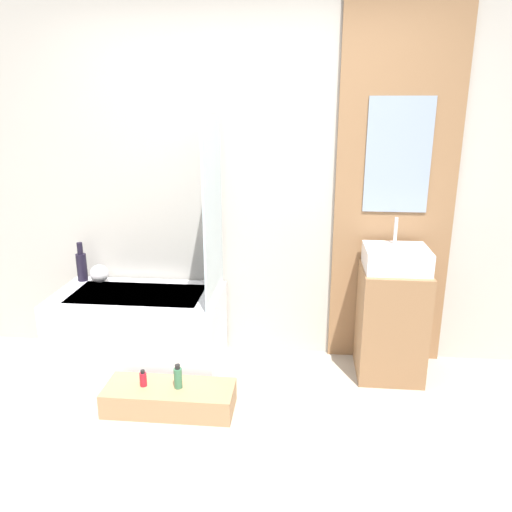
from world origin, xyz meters
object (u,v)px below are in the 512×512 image
(vase_round_light, at_px, (99,274))
(bottle_soap_secondary, at_px, (178,377))
(sink, at_px, (396,258))
(wooden_step_bench, at_px, (170,398))
(bottle_soap_primary, at_px, (143,379))
(bathtub, at_px, (140,330))
(vase_tall_dark, at_px, (82,265))

(vase_round_light, distance_m, bottle_soap_secondary, 1.13)
(sink, distance_m, vase_round_light, 2.16)
(wooden_step_bench, height_order, bottle_soap_secondary, bottle_soap_secondary)
(bottle_soap_primary, height_order, bottle_soap_secondary, bottle_soap_secondary)
(bathtub, relative_size, wooden_step_bench, 1.45)
(vase_round_light, height_order, bottle_soap_secondary, vase_round_light)
(vase_round_light, height_order, bottle_soap_primary, vase_round_light)
(sink, height_order, vase_tall_dark, sink)
(vase_tall_dark, bearing_deg, sink, -3.98)
(vase_tall_dark, relative_size, bottle_soap_secondary, 1.87)
(bathtub, distance_m, vase_round_light, 0.54)
(bottle_soap_primary, bearing_deg, vase_tall_dark, 132.22)
(wooden_step_bench, height_order, bottle_soap_primary, bottle_soap_primary)
(vase_round_light, bearing_deg, vase_tall_dark, 168.17)
(wooden_step_bench, distance_m, vase_round_light, 1.16)
(bottle_soap_primary, bearing_deg, bathtub, 109.68)
(sink, bearing_deg, bottle_soap_secondary, -156.42)
(wooden_step_bench, distance_m, sink, 1.74)
(sink, distance_m, bottle_soap_primary, 1.83)
(wooden_step_bench, distance_m, vase_tall_dark, 1.29)
(vase_tall_dark, xyz_separation_m, bottle_soap_primary, (0.69, -0.76, -0.48))
(vase_tall_dark, xyz_separation_m, bottle_soap_secondary, (0.91, -0.76, -0.46))
(bathtub, distance_m, bottle_soap_secondary, 0.67)
(bathtub, height_order, vase_tall_dark, vase_tall_dark)
(bathtub, bearing_deg, bottle_soap_primary, -70.32)
(bottle_soap_primary, bearing_deg, bottle_soap_secondary, 0.00)
(bottle_soap_secondary, bearing_deg, vase_tall_dark, 140.22)
(bottle_soap_secondary, bearing_deg, bottle_soap_primary, 180.00)
(sink, bearing_deg, vase_tall_dark, 176.02)
(bottle_soap_primary, xyz_separation_m, bottle_soap_secondary, (0.22, 0.00, 0.02))
(sink, bearing_deg, bottle_soap_primary, -159.42)
(vase_tall_dark, distance_m, bottle_soap_secondary, 1.27)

